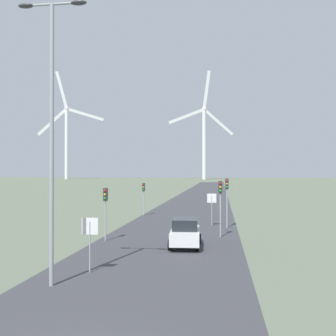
% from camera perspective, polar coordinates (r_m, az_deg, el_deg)
% --- Properties ---
extents(road_surface, '(10.00, 240.00, 0.01)m').
position_cam_1_polar(road_surface, '(57.17, 3.98, -5.35)').
color(road_surface, '#38383D').
rests_on(road_surface, ground).
extents(streetlamp, '(3.06, 0.32, 12.07)m').
position_cam_1_polar(streetlamp, '(17.54, -16.51, 7.73)').
color(streetlamp, '#93999E').
rests_on(streetlamp, ground).
extents(stop_sign_near, '(0.81, 0.07, 2.63)m').
position_cam_1_polar(stop_sign_near, '(19.42, -11.27, -9.40)').
color(stop_sign_near, '#93999E').
rests_on(stop_sign_near, ground).
extents(stop_sign_far, '(0.81, 0.07, 2.89)m').
position_cam_1_polar(stop_sign_far, '(34.99, 6.37, -5.13)').
color(stop_sign_far, '#93999E').
rests_on(stop_sign_far, ground).
extents(traffic_light_post_near_left, '(0.28, 0.34, 3.69)m').
position_cam_1_polar(traffic_light_post_near_left, '(27.85, -9.08, -4.89)').
color(traffic_light_post_near_left, '#93999E').
rests_on(traffic_light_post_near_left, ground).
extents(traffic_light_post_near_right, '(0.28, 0.34, 4.14)m').
position_cam_1_polar(traffic_light_post_near_right, '(29.21, 7.61, -4.06)').
color(traffic_light_post_near_right, '#93999E').
rests_on(traffic_light_post_near_right, ground).
extents(traffic_light_post_mid_left, '(0.28, 0.33, 3.57)m').
position_cam_1_polar(traffic_light_post_mid_left, '(43.26, -3.56, -3.44)').
color(traffic_light_post_mid_left, '#93999E').
rests_on(traffic_light_post_mid_left, ground).
extents(traffic_light_post_mid_right, '(0.28, 0.34, 4.23)m').
position_cam_1_polar(traffic_light_post_mid_right, '(34.06, 8.55, -3.44)').
color(traffic_light_post_mid_right, '#93999E').
rests_on(traffic_light_post_mid_right, ground).
extents(car_approaching, '(2.02, 4.19, 1.83)m').
position_cam_1_polar(car_approaching, '(25.51, 2.51, -9.37)').
color(car_approaching, white).
rests_on(car_approaching, ground).
extents(wind_turbine_far_left, '(38.25, 16.00, 68.00)m').
position_cam_1_polar(wind_turbine_far_left, '(257.25, -14.52, 4.76)').
color(wind_turbine_far_left, white).
rests_on(wind_turbine_far_left, ground).
extents(wind_turbine_left, '(38.39, 17.55, 66.08)m').
position_cam_1_polar(wind_turbine_left, '(238.62, 5.25, 4.86)').
color(wind_turbine_left, white).
rests_on(wind_turbine_left, ground).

